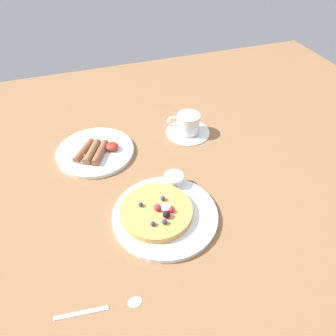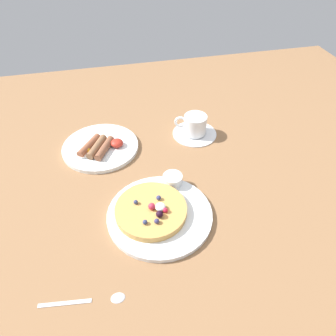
{
  "view_description": "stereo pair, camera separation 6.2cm",
  "coord_description": "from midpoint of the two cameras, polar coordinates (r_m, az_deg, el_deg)",
  "views": [
    {
      "loc": [
        -18.0,
        -55.97,
        60.21
      ],
      "look_at": [
        1.59,
        1.75,
        4.0
      ],
      "focal_mm": 33.43,
      "sensor_mm": 36.0,
      "label": 1
    },
    {
      "loc": [
        -12.08,
        -57.65,
        60.21
      ],
      "look_at": [
        1.59,
        1.75,
        4.0
      ],
      "focal_mm": 33.43,
      "sensor_mm": 36.0,
      "label": 2
    }
  ],
  "objects": [
    {
      "name": "syrup_ramekin",
      "position": [
        0.82,
        -1.1,
        -2.12
      ],
      "size": [
        5.13,
        5.13,
        2.76
      ],
      "color": "white",
      "rests_on": "pancake_plate"
    },
    {
      "name": "coffee_saucer",
      "position": [
        1.02,
        1.92,
        6.56
      ],
      "size": [
        14.01,
        14.01,
        0.71
      ],
      "primitive_type": "cylinder",
      "color": "white",
      "rests_on": "ground_plane"
    },
    {
      "name": "teaspoon",
      "position": [
        0.67,
        -12.65,
        -23.44
      ],
      "size": [
        16.69,
        3.35,
        0.6
      ],
      "color": "silver",
      "rests_on": "ground_plane"
    },
    {
      "name": "breakfast_plate",
      "position": [
        0.96,
        -14.9,
        2.85
      ],
      "size": [
        22.82,
        22.82,
        1.2
      ],
      "primitive_type": "cylinder",
      "color": "white",
      "rests_on": "ground_plane"
    },
    {
      "name": "coffee_cup",
      "position": [
        1.0,
        1.85,
        8.19
      ],
      "size": [
        9.9,
        7.15,
        6.05
      ],
      "color": "white",
      "rests_on": "coffee_saucer"
    },
    {
      "name": "pancake_with_berries",
      "position": [
        0.75,
        -4.43,
        -7.96
      ],
      "size": [
        17.29,
        17.29,
        3.44
      ],
      "color": "tan",
      "rests_on": "pancake_plate"
    },
    {
      "name": "ground_plane",
      "position": [
        0.85,
        -2.7,
        -3.78
      ],
      "size": [
        190.35,
        152.75,
        3.0
      ],
      "primitive_type": "cube",
      "color": "#8A6240"
    },
    {
      "name": "pancake_plate",
      "position": [
        0.76,
        -2.85,
        -8.69
      ],
      "size": [
        25.42,
        25.42,
        1.22
      ],
      "primitive_type": "cylinder",
      "color": "white",
      "rests_on": "ground_plane"
    },
    {
      "name": "fried_breakfast",
      "position": [
        0.94,
        -15.28,
        2.85
      ],
      "size": [
        14.47,
        11.72,
        2.35
      ],
      "color": "brown",
      "rests_on": "breakfast_plate"
    }
  ]
}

